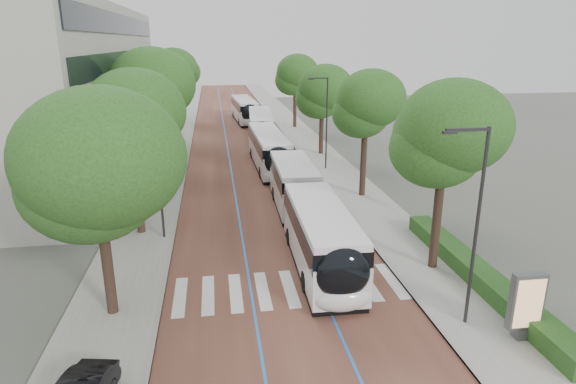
# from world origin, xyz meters

# --- Properties ---
(ground) EXTENTS (160.00, 160.00, 0.00)m
(ground) POSITION_xyz_m (0.00, 0.00, 0.00)
(ground) COLOR #51544C
(ground) RESTS_ON ground
(road) EXTENTS (11.00, 140.00, 0.02)m
(road) POSITION_xyz_m (0.00, 40.00, 0.01)
(road) COLOR brown
(road) RESTS_ON ground
(sidewalk_left) EXTENTS (4.00, 140.00, 0.12)m
(sidewalk_left) POSITION_xyz_m (-7.50, 40.00, 0.06)
(sidewalk_left) COLOR gray
(sidewalk_left) RESTS_ON ground
(sidewalk_right) EXTENTS (4.00, 140.00, 0.12)m
(sidewalk_right) POSITION_xyz_m (7.50, 40.00, 0.06)
(sidewalk_right) COLOR gray
(sidewalk_right) RESTS_ON ground
(kerb_left) EXTENTS (0.20, 140.00, 0.14)m
(kerb_left) POSITION_xyz_m (-5.60, 40.00, 0.06)
(kerb_left) COLOR gray
(kerb_left) RESTS_ON ground
(kerb_right) EXTENTS (0.20, 140.00, 0.14)m
(kerb_right) POSITION_xyz_m (5.60, 40.00, 0.06)
(kerb_right) COLOR gray
(kerb_right) RESTS_ON ground
(zebra_crossing) EXTENTS (10.55, 3.60, 0.01)m
(zebra_crossing) POSITION_xyz_m (0.20, 1.00, 0.03)
(zebra_crossing) COLOR silver
(zebra_crossing) RESTS_ON ground
(lane_line_left) EXTENTS (0.12, 126.00, 0.01)m
(lane_line_left) POSITION_xyz_m (-1.60, 40.00, 0.02)
(lane_line_left) COLOR blue
(lane_line_left) RESTS_ON road
(lane_line_right) EXTENTS (0.12, 126.00, 0.01)m
(lane_line_right) POSITION_xyz_m (1.60, 40.00, 0.02)
(lane_line_right) COLOR blue
(lane_line_right) RESTS_ON road
(office_building) EXTENTS (18.11, 40.00, 14.00)m
(office_building) POSITION_xyz_m (-19.47, 28.00, 7.00)
(office_building) COLOR #B0ADA3
(office_building) RESTS_ON ground
(hedge) EXTENTS (1.20, 14.00, 0.80)m
(hedge) POSITION_xyz_m (9.10, 0.00, 0.52)
(hedge) COLOR #174016
(hedge) RESTS_ON sidewalk_right
(streetlight_near) EXTENTS (1.82, 0.20, 8.00)m
(streetlight_near) POSITION_xyz_m (6.62, -3.00, 4.82)
(streetlight_near) COLOR #2B2B2D
(streetlight_near) RESTS_ON sidewalk_right
(streetlight_far) EXTENTS (1.82, 0.20, 8.00)m
(streetlight_far) POSITION_xyz_m (6.62, 22.00, 4.82)
(streetlight_far) COLOR #2B2B2D
(streetlight_far) RESTS_ON sidewalk_right
(lamp_post_left) EXTENTS (0.14, 0.14, 8.00)m
(lamp_post_left) POSITION_xyz_m (-6.10, 8.00, 4.12)
(lamp_post_left) COLOR #2B2B2D
(lamp_post_left) RESTS_ON sidewalk_left
(trees_left) EXTENTS (6.42, 60.91, 10.10)m
(trees_left) POSITION_xyz_m (-7.50, 21.94, 6.83)
(trees_left) COLOR black
(trees_left) RESTS_ON ground
(trees_right) EXTENTS (5.42, 47.30, 8.93)m
(trees_right) POSITION_xyz_m (7.70, 23.21, 6.45)
(trees_right) COLOR black
(trees_right) RESTS_ON ground
(lead_bus) EXTENTS (2.92, 18.45, 3.20)m
(lead_bus) POSITION_xyz_m (2.16, 6.71, 1.63)
(lead_bus) COLOR black
(lead_bus) RESTS_ON ground
(bus_queued_0) EXTENTS (2.75, 12.44, 3.20)m
(bus_queued_0) POSITION_xyz_m (1.87, 23.17, 1.62)
(bus_queued_0) COLOR white
(bus_queued_0) RESTS_ON ground
(bus_queued_1) EXTENTS (3.30, 12.53, 3.20)m
(bus_queued_1) POSITION_xyz_m (2.34, 35.74, 1.62)
(bus_queued_1) COLOR white
(bus_queued_1) RESTS_ON ground
(bus_queued_2) EXTENTS (3.24, 12.52, 3.20)m
(bus_queued_2) POSITION_xyz_m (1.50, 49.85, 1.62)
(bus_queued_2) COLOR white
(bus_queued_2) RESTS_ON ground
(ad_panel) EXTENTS (1.31, 0.51, 2.70)m
(ad_panel) POSITION_xyz_m (8.39, -4.33, 1.54)
(ad_panel) COLOR #59595B
(ad_panel) RESTS_ON sidewalk_right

